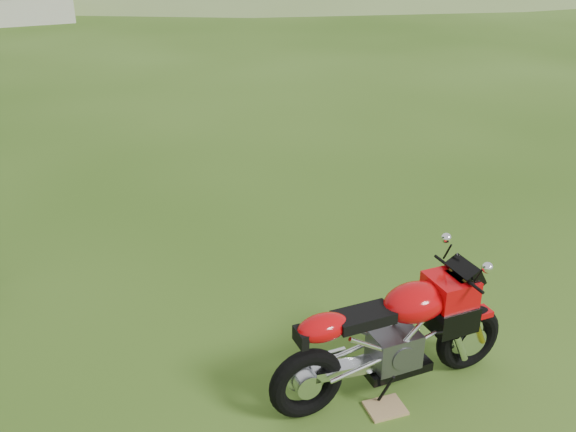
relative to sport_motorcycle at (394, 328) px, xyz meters
name	(u,v)px	position (x,y,z in m)	size (l,w,h in m)	color
ground	(313,301)	(0.06, 1.22, -0.51)	(120.00, 120.00, 0.00)	#2C5011
sport_motorcycle	(394,328)	(0.00, 0.00, 0.00)	(1.70, 0.43, 1.02)	red
plywood_board	(385,408)	(-0.14, -0.16, -0.50)	(0.26, 0.20, 0.02)	tan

